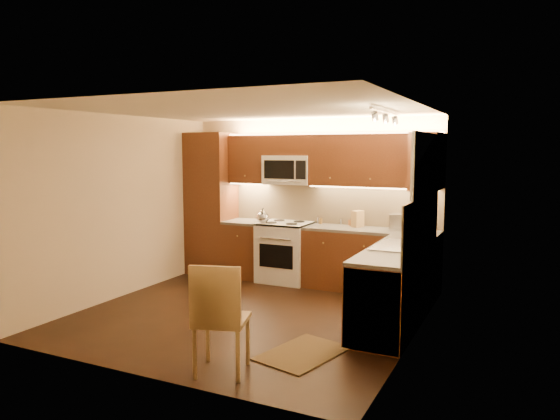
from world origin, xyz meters
The scene contains 37 objects.
floor centered at (0.00, 0.00, 0.00)m, with size 4.00×4.00×0.01m, color black.
ceiling centered at (0.00, 0.00, 2.50)m, with size 4.00×4.00×0.01m, color beige.
wall_back centered at (0.00, 2.00, 1.25)m, with size 4.00×0.01×2.50m, color beige.
wall_front centered at (0.00, -2.00, 1.25)m, with size 4.00×0.01×2.50m, color beige.
wall_left centered at (-2.00, 0.00, 1.25)m, with size 0.01×4.00×2.50m, color beige.
wall_right centered at (2.00, 0.00, 1.25)m, with size 0.01×4.00×2.50m, color beige.
pantry centered at (-1.65, 1.70, 1.15)m, with size 0.70×0.60×2.30m, color #4A1F0F.
base_cab_back_left centered at (-0.99, 1.70, 0.43)m, with size 0.62×0.60×0.86m, color #4A1F0F.
counter_back_left centered at (-0.99, 1.70, 0.88)m, with size 0.62×0.60×0.04m, color #3B3836.
base_cab_back_right centered at (1.04, 1.70, 0.43)m, with size 1.92×0.60×0.86m, color #4A1F0F.
counter_back_right centered at (1.04, 1.70, 0.88)m, with size 1.92×0.60×0.04m, color #3B3836.
base_cab_right centered at (1.70, 0.40, 0.43)m, with size 0.60×2.00×0.86m, color #4A1F0F.
counter_right centered at (1.70, 0.40, 0.88)m, with size 0.60×2.00×0.04m, color #3B3836.
dishwasher centered at (1.70, -0.30, 0.43)m, with size 0.58×0.60×0.84m, color silver.
backsplash_back centered at (0.35, 1.99, 1.20)m, with size 3.30×0.02×0.60m, color tan.
backsplash_right centered at (1.99, 0.40, 1.20)m, with size 0.02×2.00×0.60m, color tan.
upper_cab_back_left centered at (-0.99, 1.82, 1.88)m, with size 0.62×0.35×0.75m, color #4A1F0F.
upper_cab_back_right centered at (1.04, 1.82, 1.88)m, with size 1.92×0.35×0.75m, color #4A1F0F.
upper_cab_bridge centered at (-0.30, 1.82, 2.09)m, with size 0.76×0.35×0.31m, color #4A1F0F.
upper_cab_right_corner centered at (1.82, 1.40, 1.88)m, with size 0.35×0.50×0.75m, color #4A1F0F.
stove centered at (-0.30, 1.68, 0.46)m, with size 0.76×0.65×0.92m, color silver, non-canonical shape.
microwave centered at (-0.30, 1.81, 1.72)m, with size 0.76×0.38×0.44m, color silver, non-canonical shape.
window_frame centered at (1.99, 0.55, 1.60)m, with size 0.03×1.44×1.24m, color silver.
window_blinds centered at (1.97, 0.55, 1.60)m, with size 0.02×1.36×1.16m, color silver.
sink centered at (1.70, 0.55, 0.98)m, with size 0.52×0.86×0.15m, color silver, non-canonical shape.
faucet centered at (1.88, 0.55, 1.05)m, with size 0.20×0.04×0.30m, color silver, non-canonical shape.
track_light_bar centered at (1.55, 0.40, 2.46)m, with size 0.04×1.20×0.03m, color silver.
kettle centered at (-0.58, 1.46, 1.04)m, with size 0.20×0.20×0.23m, color silver, non-canonical shape.
toaster_oven centered at (1.48, 1.82, 1.01)m, with size 0.38×0.28×0.23m, color silver.
knife_block centered at (0.80, 1.82, 1.02)m, with size 0.11×0.17×0.24m, color olive.
spice_jar_a centered at (0.14, 1.94, 0.95)m, with size 0.05×0.05×0.10m, color silver.
spice_jar_b centered at (0.20, 1.89, 0.94)m, with size 0.05×0.05×0.09m, color brown.
spice_jar_c centered at (0.51, 1.94, 0.94)m, with size 0.04×0.04×0.09m, color silver.
spice_jar_d centered at (0.65, 1.92, 0.94)m, with size 0.04×0.04×0.08m, color brown.
soap_bottle centered at (1.79, 1.07, 1.01)m, with size 0.10×0.10×0.21m, color silver.
rug centered at (1.10, -0.90, 0.01)m, with size 0.60×0.91×0.01m, color black.
dining_chair centered at (0.60, -1.60, 0.52)m, with size 0.46×0.46×1.04m, color olive, non-canonical shape.
Camera 1 is at (3.07, -5.53, 2.03)m, focal length 33.60 mm.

